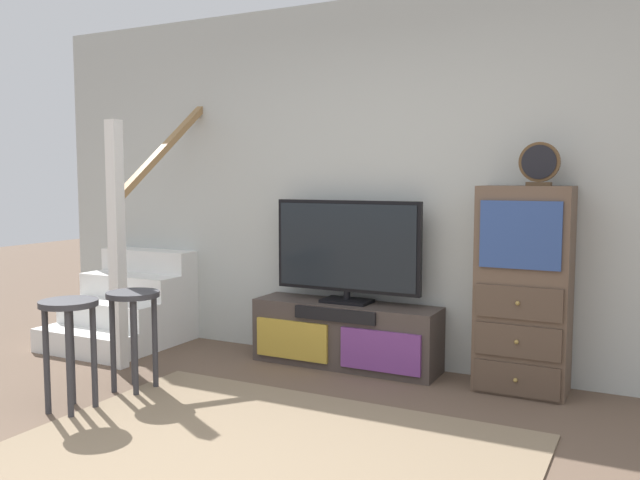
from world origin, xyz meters
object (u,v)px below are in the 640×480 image
media_console (345,335)px  bar_stool_near (69,328)px  television (347,249)px  bar_stool_far (133,316)px  desk_clock (539,164)px  side_cabinet (523,290)px

media_console → bar_stool_near: 1.94m
television → bar_stool_far: 1.57m
bar_stool_near → desk_clock: bearing=33.7°
side_cabinet → bar_stool_near: size_ratio=1.99×
television → bar_stool_near: size_ratio=1.69×
bar_stool_far → bar_stool_near: bearing=-97.3°
desk_clock → media_console: bearing=179.8°
desk_clock → bar_stool_near: (-2.39, -1.60, -0.97)m
television → desk_clock: bearing=-1.2°
media_console → side_cabinet: 1.33m
side_cabinet → bar_stool_near: side_cabinet is taller
television → bar_stool_far: (-0.99, -1.16, -0.38)m
desk_clock → side_cabinet: bearing=169.0°
side_cabinet → bar_stool_far: (-2.26, -1.14, -0.18)m
desk_clock → television: bearing=178.8°
media_console → bar_stool_far: bearing=-131.3°
media_console → bar_stool_near: bar_stool_near is taller
bar_stool_near → television: bearing=57.1°
bar_stool_near → media_console: bearing=56.7°
television → bar_stool_far: television is taller
media_console → bar_stool_near: bearing=-123.3°
media_console → bar_stool_near: (-1.05, -1.60, 0.27)m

